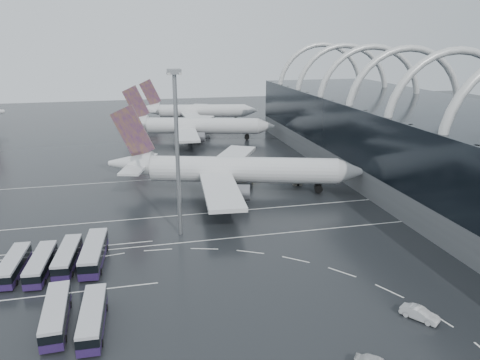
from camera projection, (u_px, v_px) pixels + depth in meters
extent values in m
plane|color=black|center=(205.00, 236.00, 90.08)|extent=(420.00, 420.00, 0.00)
cube|color=#5C5E61|center=(429.00, 173.00, 121.31)|extent=(42.00, 160.00, 6.00)
cube|color=black|center=(433.00, 135.00, 118.37)|extent=(42.00, 160.00, 14.00)
torus|color=silver|center=(450.00, 123.00, 105.79)|extent=(33.80, 1.80, 33.80)
torus|color=silver|center=(404.00, 111.00, 123.47)|extent=(33.80, 1.80, 33.80)
torus|color=silver|center=(369.00, 101.00, 141.14)|extent=(33.80, 1.80, 33.80)
torus|color=silver|center=(342.00, 94.00, 158.82)|extent=(33.80, 1.80, 33.80)
torus|color=silver|center=(320.00, 88.00, 176.50)|extent=(33.80, 1.80, 33.80)
cube|color=white|center=(207.00, 240.00, 88.21)|extent=(120.00, 0.25, 0.01)
cube|color=white|center=(196.00, 214.00, 101.24)|extent=(120.00, 0.25, 0.01)
cube|color=white|center=(182.00, 178.00, 127.29)|extent=(120.00, 0.25, 0.01)
cube|color=white|center=(63.00, 294.00, 69.96)|extent=(28.00, 0.25, 0.01)
cube|color=white|center=(74.00, 248.00, 84.85)|extent=(28.00, 0.25, 0.01)
cylinder|color=silver|center=(244.00, 170.00, 114.52)|extent=(45.34, 19.01, 6.31)
cone|color=silver|center=(351.00, 172.00, 113.04)|extent=(8.06, 7.91, 6.31)
cone|color=silver|center=(130.00, 164.00, 115.80)|extent=(12.23, 9.15, 6.31)
cube|color=#3D1969|center=(133.00, 132.00, 113.36)|extent=(10.23, 3.62, 13.37)
cube|color=silver|center=(139.00, 164.00, 115.67)|extent=(10.28, 20.17, 0.54)
cube|color=silver|center=(221.00, 189.00, 101.98)|extent=(9.76, 27.72, 0.87)
cube|color=silver|center=(230.00, 158.00, 127.93)|extent=(19.70, 27.53, 0.87)
cylinder|color=slate|center=(237.00, 193.00, 106.01)|extent=(6.79, 5.25, 3.70)
cylinder|color=slate|center=(242.00, 169.00, 124.69)|extent=(6.79, 5.25, 3.70)
cube|color=black|center=(226.00, 186.00, 116.05)|extent=(14.50, 10.40, 2.39)
cylinder|color=silver|center=(203.00, 126.00, 172.88)|extent=(40.92, 16.46, 5.87)
cone|color=silver|center=(266.00, 126.00, 172.04)|extent=(7.41, 7.27, 5.87)
cone|color=silver|center=(134.00, 123.00, 173.50)|extent=(11.32, 8.34, 5.87)
cube|color=#3D1969|center=(136.00, 102.00, 171.25)|extent=(9.57, 3.16, 12.45)
cube|color=silver|center=(140.00, 123.00, 173.42)|extent=(9.21, 18.78, 0.51)
cube|color=silver|center=(187.00, 134.00, 161.12)|extent=(8.55, 25.68, 0.81)
cube|color=silver|center=(196.00, 121.00, 185.29)|extent=(17.92, 25.74, 0.81)
cylinder|color=slate|center=(197.00, 137.00, 164.93)|extent=(6.28, 4.79, 3.44)
cylinder|color=slate|center=(203.00, 128.00, 182.33)|extent=(6.28, 4.79, 3.44)
cube|color=black|center=(192.00, 136.00, 174.22)|extent=(13.43, 9.46, 2.23)
cylinder|color=silver|center=(202.00, 111.00, 209.08)|extent=(38.10, 12.52, 5.63)
cone|color=silver|center=(251.00, 110.00, 209.99)|extent=(6.76, 6.61, 5.63)
cone|color=silver|center=(149.00, 109.00, 207.81)|extent=(10.58, 7.33, 5.63)
cube|color=#3D1969|center=(150.00, 93.00, 205.74)|extent=(9.29, 2.30, 11.93)
cube|color=silver|center=(153.00, 109.00, 207.89)|extent=(7.53, 17.97, 0.49)
cube|color=silver|center=(192.00, 117.00, 197.52)|extent=(7.35, 24.40, 0.78)
cube|color=silver|center=(195.00, 108.00, 220.67)|extent=(15.62, 24.99, 0.78)
cylinder|color=slate|center=(200.00, 119.00, 201.39)|extent=(5.85, 4.23, 3.30)
cylinder|color=slate|center=(201.00, 113.00, 218.06)|extent=(5.85, 4.23, 3.30)
cube|color=black|center=(194.00, 119.00, 210.06)|extent=(12.59, 8.26, 2.13)
cube|color=#241441|center=(14.00, 270.00, 75.43)|extent=(3.42, 12.16, 1.02)
cube|color=black|center=(13.00, 263.00, 75.10)|extent=(3.46, 11.92, 1.20)
cube|color=#B9B9BE|center=(13.00, 259.00, 74.87)|extent=(3.42, 12.16, 0.42)
cylinder|color=black|center=(16.00, 283.00, 72.12)|extent=(0.38, 0.94, 0.92)
cylinder|color=black|center=(29.00, 260.00, 79.37)|extent=(0.38, 0.94, 0.92)
cylinder|color=black|center=(13.00, 261.00, 78.96)|extent=(0.38, 0.94, 0.92)
cube|color=#241441|center=(42.00, 268.00, 75.73)|extent=(3.56, 12.45, 1.04)
cube|color=black|center=(41.00, 262.00, 75.39)|extent=(3.59, 12.21, 1.23)
cube|color=#B9B9BE|center=(40.00, 258.00, 75.15)|extent=(3.56, 12.45, 0.43)
cylinder|color=black|center=(45.00, 282.00, 72.33)|extent=(0.39, 0.97, 0.95)
cylinder|color=black|center=(27.00, 283.00, 71.93)|extent=(0.39, 0.97, 0.95)
cylinder|color=black|center=(55.00, 259.00, 79.75)|extent=(0.39, 0.97, 0.95)
cylinder|color=black|center=(39.00, 260.00, 79.35)|extent=(0.39, 0.97, 0.95)
cube|color=#241441|center=(68.00, 261.00, 78.16)|extent=(3.78, 12.66, 1.06)
cube|color=black|center=(67.00, 255.00, 77.83)|extent=(3.81, 12.42, 1.25)
cube|color=#B9B9BE|center=(67.00, 250.00, 77.58)|extent=(3.78, 12.66, 0.43)
cylinder|color=black|center=(72.00, 274.00, 74.69)|extent=(0.41, 0.98, 0.96)
cylinder|color=black|center=(55.00, 275.00, 74.31)|extent=(0.41, 0.98, 0.96)
cylinder|color=black|center=(81.00, 252.00, 82.24)|extent=(0.41, 0.98, 0.96)
cylinder|color=black|center=(65.00, 253.00, 81.86)|extent=(0.41, 0.98, 0.96)
cube|color=#241441|center=(94.00, 258.00, 79.19)|extent=(4.13, 14.18, 1.18)
cube|color=black|center=(94.00, 251.00, 78.81)|extent=(4.17, 13.90, 1.40)
cube|color=#B9B9BE|center=(93.00, 246.00, 78.53)|extent=(4.13, 14.18, 0.48)
cylinder|color=black|center=(100.00, 272.00, 75.31)|extent=(0.45, 1.10, 1.08)
cylinder|color=black|center=(81.00, 273.00, 74.86)|extent=(0.45, 1.10, 1.08)
cylinder|color=black|center=(107.00, 248.00, 83.76)|extent=(0.45, 1.10, 1.08)
cylinder|color=black|center=(89.00, 249.00, 83.31)|extent=(0.45, 1.10, 1.08)
cube|color=#241441|center=(57.00, 320.00, 62.03)|extent=(3.27, 12.81, 1.08)
cube|color=black|center=(56.00, 312.00, 61.69)|extent=(3.32, 12.56, 1.27)
cube|color=#B9B9BE|center=(55.00, 306.00, 61.43)|extent=(3.27, 12.81, 0.44)
cylinder|color=black|center=(65.00, 339.00, 58.73)|extent=(0.38, 0.99, 0.98)
cylinder|color=black|center=(42.00, 342.00, 58.05)|extent=(0.38, 0.99, 0.98)
cylinder|color=black|center=(70.00, 304.00, 66.24)|extent=(0.38, 0.99, 0.98)
cylinder|color=black|center=(50.00, 307.00, 65.56)|extent=(0.38, 0.99, 0.98)
cube|color=#241441|center=(93.00, 323.00, 61.31)|extent=(3.21, 12.68, 1.07)
cube|color=black|center=(92.00, 315.00, 60.97)|extent=(3.26, 12.43, 1.26)
cube|color=#B9B9BE|center=(92.00, 310.00, 60.72)|extent=(3.21, 12.68, 0.44)
cylinder|color=black|center=(102.00, 343.00, 57.90)|extent=(0.37, 0.98, 0.97)
cylinder|color=black|center=(79.00, 346.00, 57.40)|extent=(0.37, 0.98, 0.97)
cylinder|color=black|center=(106.00, 308.00, 65.46)|extent=(0.37, 0.98, 0.97)
cylinder|color=black|center=(86.00, 310.00, 64.95)|extent=(0.37, 0.98, 0.97)
imported|color=silver|center=(419.00, 314.00, 63.43)|extent=(4.42, 5.19, 1.68)
cylinder|color=gray|center=(178.00, 158.00, 86.63)|extent=(0.77, 0.77, 30.62)
cube|color=gray|center=(174.00, 72.00, 82.03)|extent=(2.41, 2.41, 0.87)
cube|color=silver|center=(174.00, 73.00, 82.12)|extent=(2.19, 2.19, 0.44)
cube|color=slate|center=(274.00, 176.00, 126.33)|extent=(2.15, 1.27, 1.17)
cube|color=gold|center=(230.00, 199.00, 108.88)|extent=(2.04, 1.21, 1.11)
cube|color=slate|center=(297.00, 183.00, 120.65)|extent=(2.22, 1.31, 1.21)
cube|color=gold|center=(255.00, 175.00, 127.38)|extent=(2.36, 1.39, 1.29)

